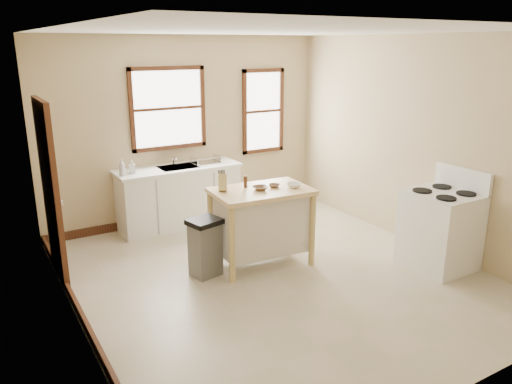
% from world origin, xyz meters
% --- Properties ---
extents(floor, '(5.00, 5.00, 0.00)m').
position_xyz_m(floor, '(0.00, 0.00, 0.00)').
color(floor, '#BEAF97').
rests_on(floor, ground).
extents(ceiling, '(5.00, 5.00, 0.00)m').
position_xyz_m(ceiling, '(0.00, 0.00, 2.80)').
color(ceiling, white).
rests_on(ceiling, ground).
extents(wall_back, '(4.50, 0.04, 2.80)m').
position_xyz_m(wall_back, '(0.00, 2.50, 1.40)').
color(wall_back, tan).
rests_on(wall_back, ground).
extents(wall_left, '(0.04, 5.00, 2.80)m').
position_xyz_m(wall_left, '(-2.25, 0.00, 1.40)').
color(wall_left, tan).
rests_on(wall_left, ground).
extents(wall_right, '(0.04, 5.00, 2.80)m').
position_xyz_m(wall_right, '(2.25, 0.00, 1.40)').
color(wall_right, tan).
rests_on(wall_right, ground).
extents(window_main, '(1.17, 0.06, 1.22)m').
position_xyz_m(window_main, '(-0.30, 2.48, 1.75)').
color(window_main, '#371E0F').
rests_on(window_main, wall_back).
extents(window_side, '(0.77, 0.06, 1.37)m').
position_xyz_m(window_side, '(1.35, 2.48, 1.60)').
color(window_side, '#371E0F').
rests_on(window_side, wall_back).
extents(door_left, '(0.06, 0.90, 2.10)m').
position_xyz_m(door_left, '(-2.21, 1.30, 1.05)').
color(door_left, '#371E0F').
rests_on(door_left, ground).
extents(baseboard_back, '(4.50, 0.04, 0.12)m').
position_xyz_m(baseboard_back, '(0.00, 2.47, 0.06)').
color(baseboard_back, '#371E0F').
rests_on(baseboard_back, ground).
extents(baseboard_left, '(0.04, 5.00, 0.12)m').
position_xyz_m(baseboard_left, '(-2.22, 0.00, 0.06)').
color(baseboard_left, '#371E0F').
rests_on(baseboard_left, ground).
extents(sink_counter, '(1.86, 0.62, 0.92)m').
position_xyz_m(sink_counter, '(-0.30, 2.20, 0.46)').
color(sink_counter, white).
rests_on(sink_counter, ground).
extents(faucet, '(0.03, 0.03, 0.22)m').
position_xyz_m(faucet, '(-0.30, 2.38, 1.03)').
color(faucet, silver).
rests_on(faucet, sink_counter).
extents(soap_bottle_a, '(0.10, 0.10, 0.23)m').
position_xyz_m(soap_bottle_a, '(-1.15, 2.12, 1.04)').
color(soap_bottle_a, '#B2B2B2').
rests_on(soap_bottle_a, sink_counter).
extents(soap_bottle_b, '(0.10, 0.11, 0.18)m').
position_xyz_m(soap_bottle_b, '(-0.99, 2.19, 1.01)').
color(soap_bottle_b, '#B2B2B2').
rests_on(soap_bottle_b, sink_counter).
extents(dish_rack, '(0.47, 0.40, 0.10)m').
position_xyz_m(dish_rack, '(0.15, 2.20, 0.97)').
color(dish_rack, silver).
rests_on(dish_rack, sink_counter).
extents(kitchen_island, '(1.24, 0.84, 0.97)m').
position_xyz_m(kitchen_island, '(0.05, 0.41, 0.49)').
color(kitchen_island, '#F0BD8D').
rests_on(kitchen_island, ground).
extents(knife_block, '(0.13, 0.13, 0.20)m').
position_xyz_m(knife_block, '(-0.38, 0.59, 1.07)').
color(knife_block, '#DAB772').
rests_on(knife_block, kitchen_island).
extents(pepper_grinder, '(0.04, 0.04, 0.15)m').
position_xyz_m(pepper_grinder, '(-0.07, 0.57, 1.05)').
color(pepper_grinder, '#412311').
rests_on(pepper_grinder, kitchen_island).
extents(bowl_a, '(0.21, 0.21, 0.05)m').
position_xyz_m(bowl_a, '(0.03, 0.39, 0.99)').
color(bowl_a, brown).
rests_on(bowl_a, kitchen_island).
extents(bowl_b, '(0.20, 0.20, 0.04)m').
position_xyz_m(bowl_b, '(0.24, 0.41, 0.99)').
color(bowl_b, brown).
rests_on(bowl_b, kitchen_island).
extents(bowl_c, '(0.21, 0.21, 0.05)m').
position_xyz_m(bowl_c, '(0.44, 0.27, 1.00)').
color(bowl_c, white).
rests_on(bowl_c, kitchen_island).
extents(trash_bin, '(0.42, 0.38, 0.71)m').
position_xyz_m(trash_bin, '(-0.70, 0.45, 0.35)').
color(trash_bin, '#5A5A58').
rests_on(trash_bin, ground).
extents(gas_stove, '(0.76, 0.78, 1.22)m').
position_xyz_m(gas_stove, '(1.89, -0.79, 0.61)').
color(gas_stove, white).
rests_on(gas_stove, ground).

